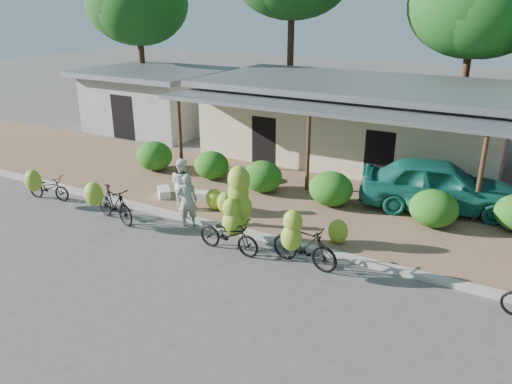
{
  "coord_description": "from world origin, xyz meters",
  "views": [
    {
      "loc": [
        6.64,
        -9.45,
        6.44
      ],
      "look_at": [
        -0.08,
        2.51,
        1.2
      ],
      "focal_mm": 35.0,
      "sensor_mm": 36.0,
      "label": 1
    }
  ],
  "objects_px": {
    "bystander": "(182,183)",
    "teal_van": "(438,185)",
    "bike_center": "(233,219)",
    "vendor": "(187,200)",
    "bike_far_left": "(45,186)",
    "bike_left": "(111,202)",
    "sack_near": "(204,196)",
    "tree_center_right": "(472,2)",
    "tree_back_left": "(136,1)",
    "bike_right": "(302,243)",
    "sack_far": "(164,192)"
  },
  "relations": [
    {
      "from": "tree_center_right",
      "to": "bike_far_left",
      "type": "relative_size",
      "value": 5.11
    },
    {
      "from": "tree_back_left",
      "to": "sack_near",
      "type": "relative_size",
      "value": 10.13
    },
    {
      "from": "bike_right",
      "to": "bike_center",
      "type": "bearing_deg",
      "value": 93.55
    },
    {
      "from": "teal_van",
      "to": "tree_back_left",
      "type": "bearing_deg",
      "value": 55.57
    },
    {
      "from": "bike_right",
      "to": "sack_near",
      "type": "distance_m",
      "value": 5.27
    },
    {
      "from": "tree_back_left",
      "to": "bike_left",
      "type": "relative_size",
      "value": 4.39
    },
    {
      "from": "bike_far_left",
      "to": "tree_center_right",
      "type": "bearing_deg",
      "value": -45.22
    },
    {
      "from": "tree_center_right",
      "to": "vendor",
      "type": "xyz_separation_m",
      "value": [
        -5.31,
        -14.91,
        -5.6
      ]
    },
    {
      "from": "bike_center",
      "to": "vendor",
      "type": "relative_size",
      "value": 1.39
    },
    {
      "from": "tree_center_right",
      "to": "tree_back_left",
      "type": "bearing_deg",
      "value": -168.37
    },
    {
      "from": "bike_left",
      "to": "sack_near",
      "type": "bearing_deg",
      "value": -17.97
    },
    {
      "from": "tree_center_right",
      "to": "sack_near",
      "type": "distance_m",
      "value": 15.73
    },
    {
      "from": "vendor",
      "to": "bike_center",
      "type": "bearing_deg",
      "value": 128.66
    },
    {
      "from": "tree_back_left",
      "to": "bike_center",
      "type": "bearing_deg",
      "value": -41.21
    },
    {
      "from": "teal_van",
      "to": "bike_far_left",
      "type": "bearing_deg",
      "value": 100.62
    },
    {
      "from": "bike_center",
      "to": "bystander",
      "type": "bearing_deg",
      "value": 64.38
    },
    {
      "from": "bike_left",
      "to": "bystander",
      "type": "xyz_separation_m",
      "value": [
        1.36,
        1.83,
        0.29
      ]
    },
    {
      "from": "tree_back_left",
      "to": "bike_left",
      "type": "height_order",
      "value": "tree_back_left"
    },
    {
      "from": "tree_back_left",
      "to": "bystander",
      "type": "distance_m",
      "value": 16.06
    },
    {
      "from": "tree_back_left",
      "to": "bike_right",
      "type": "xyz_separation_m",
      "value": [
        15.78,
        -12.07,
        -5.76
      ]
    },
    {
      "from": "bike_left",
      "to": "vendor",
      "type": "xyz_separation_m",
      "value": [
        2.23,
        0.93,
        0.18
      ]
    },
    {
      "from": "sack_near",
      "to": "teal_van",
      "type": "bearing_deg",
      "value": 23.93
    },
    {
      "from": "bike_center",
      "to": "teal_van",
      "type": "height_order",
      "value": "bike_center"
    },
    {
      "from": "tree_center_right",
      "to": "sack_far",
      "type": "bearing_deg",
      "value": -118.57
    },
    {
      "from": "bystander",
      "to": "teal_van",
      "type": "relative_size",
      "value": 0.34
    },
    {
      "from": "sack_near",
      "to": "bystander",
      "type": "xyz_separation_m",
      "value": [
        -0.27,
        -0.81,
        0.68
      ]
    },
    {
      "from": "bike_center",
      "to": "bystander",
      "type": "relative_size",
      "value": 1.4
    },
    {
      "from": "sack_far",
      "to": "bystander",
      "type": "xyz_separation_m",
      "value": [
        1.19,
        -0.48,
        0.69
      ]
    },
    {
      "from": "bike_right",
      "to": "bystander",
      "type": "distance_m",
      "value": 5.2
    },
    {
      "from": "bike_far_left",
      "to": "bike_left",
      "type": "bearing_deg",
      "value": -104.08
    },
    {
      "from": "sack_near",
      "to": "vendor",
      "type": "height_order",
      "value": "vendor"
    },
    {
      "from": "sack_far",
      "to": "teal_van",
      "type": "distance_m",
      "value": 9.14
    },
    {
      "from": "vendor",
      "to": "bike_far_left",
      "type": "bearing_deg",
      "value": -28.16
    },
    {
      "from": "tree_back_left",
      "to": "bike_far_left",
      "type": "height_order",
      "value": "tree_back_left"
    },
    {
      "from": "bike_left",
      "to": "bystander",
      "type": "distance_m",
      "value": 2.3
    },
    {
      "from": "bike_center",
      "to": "sack_near",
      "type": "relative_size",
      "value": 2.73
    },
    {
      "from": "sack_far",
      "to": "teal_van",
      "type": "bearing_deg",
      "value": 22.13
    },
    {
      "from": "tree_center_right",
      "to": "bystander",
      "type": "height_order",
      "value": "tree_center_right"
    },
    {
      "from": "bike_center",
      "to": "vendor",
      "type": "distance_m",
      "value": 2.06
    },
    {
      "from": "sack_far",
      "to": "vendor",
      "type": "distance_m",
      "value": 2.54
    },
    {
      "from": "bystander",
      "to": "bike_right",
      "type": "bearing_deg",
      "value": 172.26
    },
    {
      "from": "sack_far",
      "to": "teal_van",
      "type": "relative_size",
      "value": 0.15
    },
    {
      "from": "tree_back_left",
      "to": "teal_van",
      "type": "bearing_deg",
      "value": -20.07
    },
    {
      "from": "tree_back_left",
      "to": "bystander",
      "type": "bearing_deg",
      "value": -44.19
    },
    {
      "from": "bike_far_left",
      "to": "bike_center",
      "type": "height_order",
      "value": "bike_center"
    },
    {
      "from": "bike_center",
      "to": "vendor",
      "type": "xyz_separation_m",
      "value": [
        -1.98,
        0.56,
        -0.05
      ]
    },
    {
      "from": "sack_near",
      "to": "vendor",
      "type": "distance_m",
      "value": 1.9
    },
    {
      "from": "bike_center",
      "to": "sack_near",
      "type": "height_order",
      "value": "bike_center"
    },
    {
      "from": "tree_back_left",
      "to": "bike_left",
      "type": "bearing_deg",
      "value": -52.54
    },
    {
      "from": "bike_center",
      "to": "bystander",
      "type": "xyz_separation_m",
      "value": [
        -2.85,
        1.46,
        0.06
      ]
    }
  ]
}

